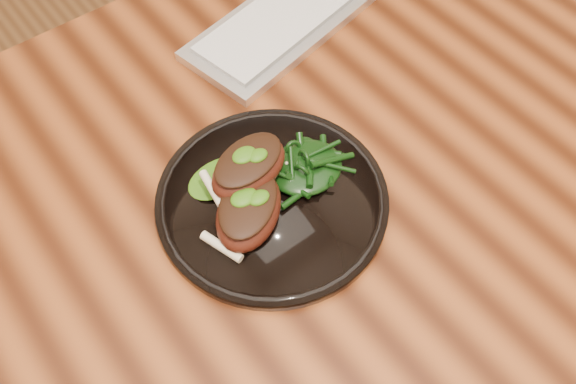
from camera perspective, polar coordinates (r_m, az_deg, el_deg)
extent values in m
cube|color=#361406|center=(0.77, -2.84, -0.63)|extent=(1.60, 0.80, 0.04)
cylinder|color=#36150C|center=(1.57, 13.09, 13.86)|extent=(0.06, 0.06, 0.71)
cylinder|color=black|center=(0.74, -1.41, -0.80)|extent=(0.27, 0.27, 0.02)
torus|color=black|center=(0.74, -1.42, -0.72)|extent=(0.27, 0.27, 0.01)
cylinder|color=black|center=(0.73, -1.42, -0.60)|extent=(0.18, 0.18, 0.00)
ellipsoid|color=#45170D|center=(0.70, -3.52, -1.64)|extent=(0.13, 0.12, 0.04)
ellipsoid|color=black|center=(0.68, -3.59, -0.90)|extent=(0.11, 0.11, 0.01)
cylinder|color=beige|center=(0.69, -5.92, -4.87)|extent=(0.03, 0.05, 0.01)
ellipsoid|color=#1F4F08|center=(0.68, -3.61, -0.61)|extent=(0.03, 0.02, 0.01)
ellipsoid|color=#45170D|center=(0.71, -3.51, 2.15)|extent=(0.11, 0.08, 0.04)
ellipsoid|color=black|center=(0.70, -3.58, 2.89)|extent=(0.10, 0.07, 0.01)
cylinder|color=beige|center=(0.71, -6.78, 0.33)|extent=(0.02, 0.05, 0.01)
ellipsoid|color=#1F4F08|center=(0.69, -3.60, 3.17)|extent=(0.03, 0.02, 0.01)
ellipsoid|color=#1F4F08|center=(0.75, -6.10, 1.26)|extent=(0.08, 0.05, 0.01)
ellipsoid|color=black|center=(0.74, 1.60, 2.21)|extent=(0.09, 0.08, 0.02)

